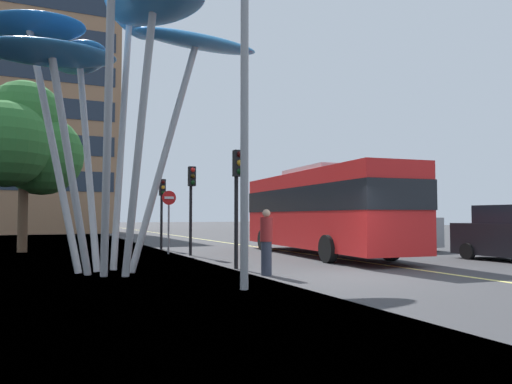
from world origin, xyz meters
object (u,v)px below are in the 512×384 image
Objects in this scene: red_bus at (321,207)px; street_lamp at (260,80)px; traffic_light_kerb_far at (192,191)px; car_parked_mid at (397,228)px; no_entry_sign at (169,212)px; leaf_sculpture at (111,41)px; pedestrian at (266,242)px; traffic_light_kerb_near at (237,183)px; traffic_light_island_mid at (162,198)px.

red_bus is 9.86m from street_lamp.
car_parked_mid is (10.22, -0.34, -1.59)m from traffic_light_kerb_far.
no_entry_sign is (-5.52, 3.24, -0.18)m from red_bus.
street_lamp reaches higher than traffic_light_kerb_far.
no_entry_sign is at bearing 87.03° from street_lamp.
red_bus is 10.37m from leaf_sculpture.
traffic_light_kerb_far is 2.03× the size of pedestrian.
traffic_light_kerb_near is 6.74m from no_entry_sign.
traffic_light_kerb_far is at bearing -86.81° from traffic_light_island_mid.
traffic_light_kerb_near reaches higher than pedestrian.
red_bus is 1.53× the size of street_lamp.
car_parked_mid is 14.97m from street_lamp.
red_bus is 5.33m from traffic_light_kerb_far.
red_bus is 8.08m from traffic_light_island_mid.
street_lamp is at bearing -97.22° from traffic_light_kerb_far.
traffic_light_kerb_near is 1.34× the size of no_entry_sign.
traffic_light_kerb_near is 11.69m from car_parked_mid.
no_entry_sign is (-0.47, 6.67, -0.83)m from traffic_light_kerb_near.
car_parked_mid is at bearing -1.93° from traffic_light_kerb_far.
street_lamp is (-6.07, -7.29, 2.71)m from red_bus.
pedestrian is at bearing -85.82° from no_entry_sign.
leaf_sculpture is at bearing 174.17° from traffic_light_kerb_near.
traffic_light_island_mid is 3.09m from no_entry_sign.
red_bus reaches higher than pedestrian.
car_parked_mid is at bearing 17.60° from red_bus.
red_bus is 2.64× the size of car_parked_mid.
traffic_light_kerb_far is at bearing 178.07° from car_parked_mid.
no_entry_sign is at bearing 149.57° from red_bus.
pedestrian is at bearing -146.18° from car_parked_mid.
traffic_light_kerb_far is 9.62m from street_lamp.
traffic_light_island_mid is at bearing 68.49° from leaf_sculpture.
traffic_light_kerb_far is at bearing -62.20° from no_entry_sign.
red_bus is at bearing 19.16° from leaf_sculpture.
leaf_sculpture is 1.17× the size of street_lamp.
no_entry_sign is at bearing 171.88° from car_parked_mid.
pedestrian is 8.48m from no_entry_sign.
leaf_sculpture is 4.76× the size of pedestrian.
red_bus is 3.29× the size of traffic_light_island_mid.
leaf_sculpture is 2.35× the size of traffic_light_kerb_far.
leaf_sculpture is at bearing 122.54° from street_lamp.
street_lamp is at bearing -57.46° from leaf_sculpture.
traffic_light_kerb_near is at bearing -86.01° from no_entry_sign.
leaf_sculpture is 2.36× the size of traffic_light_kerb_near.
street_lamp is at bearing -129.77° from red_bus.
leaf_sculpture reaches higher than traffic_light_kerb_near.
traffic_light_island_mid is 1.90× the size of pedestrian.
street_lamp is at bearing -141.77° from car_parked_mid.
car_parked_mid is 10.99m from no_entry_sign.
street_lamp is at bearing -94.01° from traffic_light_island_mid.
no_entry_sign is (-0.61, 8.41, 0.88)m from pedestrian.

